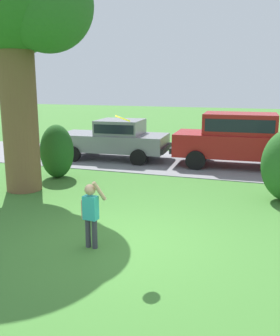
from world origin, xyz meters
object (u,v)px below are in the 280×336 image
object	(u,v)px
frisbee	(123,118)
child_thrower	(91,211)
oak_tree_large	(19,3)
parked_suv	(239,137)
parked_sedan	(115,138)

from	to	relation	value
frisbee	child_thrower	bearing A→B (deg)	-151.34
child_thrower	oak_tree_large	bearing A→B (deg)	137.99
oak_tree_large	parked_suv	distance (m)	8.26
parked_sedan	child_thrower	distance (m)	8.34
oak_tree_large	frisbee	bearing A→B (deg)	-35.31
parked_sedan	child_thrower	world-z (taller)	parked_sedan
child_thrower	parked_suv	bearing A→B (deg)	76.15
oak_tree_large	parked_sedan	distance (m)	6.37
oak_tree_large	frisbee	world-z (taller)	oak_tree_large
oak_tree_large	parked_suv	size ratio (longest dim) A/B	1.45
parked_suv	parked_sedan	bearing A→B (deg)	-178.88
parked_suv	child_thrower	distance (m)	8.21
oak_tree_large	parked_sedan	bearing A→B (deg)	82.01
parked_suv	frisbee	size ratio (longest dim) A/B	16.33
oak_tree_large	child_thrower	world-z (taller)	oak_tree_large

